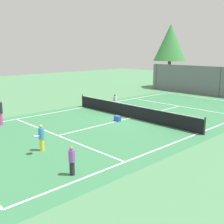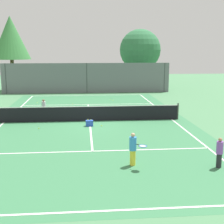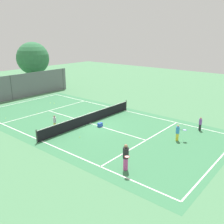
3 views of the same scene
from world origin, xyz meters
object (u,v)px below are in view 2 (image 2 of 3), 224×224
object	(u,v)px
tennis_ball_0	(102,126)
tennis_ball_3	(110,99)
player_0	(44,108)
tennis_ball_2	(39,128)
tennis_ball_1	(125,112)
player_2	(133,149)
tennis_ball_4	(73,104)
tennis_ball_6	(113,100)
tennis_ball_5	(37,103)
player_3	(219,152)
ball_crate	(89,123)

from	to	relation	value
tennis_ball_0	tennis_ball_3	size ratio (longest dim) A/B	1.00
player_0	tennis_ball_2	size ratio (longest dim) A/B	19.39
tennis_ball_1	tennis_ball_2	bearing A→B (deg)	-141.90
player_2	player_0	bearing A→B (deg)	115.84
tennis_ball_2	tennis_ball_3	distance (m)	11.90
tennis_ball_4	tennis_ball_6	bearing A→B (deg)	24.57
tennis_ball_1	tennis_ball_6	size ratio (longest dim) A/B	1.00
tennis_ball_1	tennis_ball_5	world-z (taller)	same
player_3	ball_crate	world-z (taller)	player_3
player_3	tennis_ball_2	size ratio (longest dim) A/B	18.52
player_0	tennis_ball_6	xyz separation A→B (m)	(5.40, 7.02, -0.62)
tennis_ball_1	tennis_ball_2	xyz separation A→B (m)	(-5.70, -4.47, 0.00)
tennis_ball_5	player_0	bearing A→B (deg)	-77.97
player_2	tennis_ball_0	distance (m)	6.91
tennis_ball_5	tennis_ball_0	bearing A→B (deg)	-60.63
player_3	tennis_ball_4	world-z (taller)	player_3
player_0	tennis_ball_3	xyz separation A→B (m)	(5.22, 7.56, -0.62)
player_3	ball_crate	xyz separation A→B (m)	(-4.98, 7.49, -0.44)
player_0	tennis_ball_2	distance (m)	3.22
ball_crate	tennis_ball_1	bearing A→B (deg)	56.17
tennis_ball_0	tennis_ball_3	xyz separation A→B (m)	(1.42, 10.41, 0.00)
player_0	tennis_ball_0	xyz separation A→B (m)	(3.80, -2.85, -0.62)
ball_crate	tennis_ball_5	distance (m)	10.02
tennis_ball_2	tennis_ball_6	distance (m)	11.50
player_0	tennis_ball_0	size ratio (longest dim) A/B	19.39
ball_crate	tennis_ball_6	bearing A→B (deg)	76.49
player_3	tennis_ball_3	bearing A→B (deg)	99.01
tennis_ball_5	player_2	bearing A→B (deg)	-69.32
tennis_ball_3	tennis_ball_0	bearing A→B (deg)	-97.77
ball_crate	player_3	bearing A→B (deg)	-56.39
player_0	ball_crate	size ratio (longest dim) A/B	2.88
tennis_ball_1	tennis_ball_2	world-z (taller)	same
tennis_ball_0	tennis_ball_1	world-z (taller)	same
tennis_ball_2	tennis_ball_4	size ratio (longest dim) A/B	1.00
tennis_ball_1	tennis_ball_5	distance (m)	8.67
ball_crate	tennis_ball_6	size ratio (longest dim) A/B	6.73
tennis_ball_5	tennis_ball_4	bearing A→B (deg)	-16.06
player_3	tennis_ball_2	world-z (taller)	player_3
player_0	player_2	distance (m)	10.75
tennis_ball_2	tennis_ball_4	distance (m)	8.71
tennis_ball_3	tennis_ball_2	bearing A→B (deg)	-115.68
player_2	tennis_ball_3	xyz separation A→B (m)	(0.54, 17.24, -0.67)
player_2	tennis_ball_1	size ratio (longest dim) A/B	20.43
player_0	player_3	size ratio (longest dim) A/B	1.05
tennis_ball_3	tennis_ball_4	distance (m)	4.07
player_2	tennis_ball_6	bearing A→B (deg)	87.54
player_0	tennis_ball_3	size ratio (longest dim) A/B	19.39
player_0	tennis_ball_4	world-z (taller)	player_0
player_0	player_2	size ratio (longest dim) A/B	0.95
tennis_ball_0	tennis_ball_2	distance (m)	3.75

